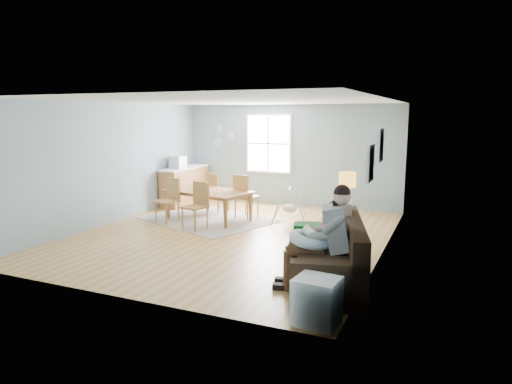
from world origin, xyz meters
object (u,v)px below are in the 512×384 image
at_px(dining_table, 208,205).
at_px(baby_swing, 290,207).
at_px(chair_se, 198,202).
at_px(chair_ne, 244,193).
at_px(sofa, 332,260).
at_px(counter, 185,185).
at_px(chair_nw, 216,190).
at_px(toddler, 326,226).
at_px(storage_cube, 316,301).
at_px(monitor, 178,162).
at_px(chair_sw, 170,197).
at_px(father, 323,234).
at_px(floor_lamp, 347,187).

relative_size(dining_table, baby_swing, 2.04).
distance_m(chair_se, baby_swing, 2.09).
bearing_deg(chair_ne, sofa, -47.82).
bearing_deg(counter, sofa, -39.33).
height_order(sofa, baby_swing, sofa).
height_order(sofa, chair_nw, chair_nw).
xyz_separation_m(chair_ne, counter, (-2.29, 1.04, -0.09)).
relative_size(toddler, chair_ne, 0.91).
bearing_deg(storage_cube, chair_se, 136.90).
bearing_deg(monitor, chair_nw, -14.40).
relative_size(chair_sw, chair_ne, 0.96).
bearing_deg(chair_sw, chair_se, -20.30).
bearing_deg(father, baby_swing, 115.93).
bearing_deg(sofa, counter, 140.67).
distance_m(father, floor_lamp, 1.85).
xyz_separation_m(storage_cube, chair_se, (-3.60, 3.37, 0.30)).
bearing_deg(father, sofa, 82.27).
height_order(dining_table, baby_swing, baby_swing).
distance_m(dining_table, chair_se, 0.88).
distance_m(dining_table, baby_swing, 1.92).
bearing_deg(chair_sw, father, -31.48).
height_order(counter, monitor, monitor).
bearing_deg(sofa, chair_se, 150.41).
bearing_deg(floor_lamp, father, -87.81).
bearing_deg(baby_swing, floor_lamp, -46.69).
bearing_deg(monitor, dining_table, -36.88).
bearing_deg(baby_swing, monitor, 168.28).
bearing_deg(chair_ne, floor_lamp, -32.35).
relative_size(chair_ne, counter, 0.58).
height_order(storage_cube, chair_sw, chair_sw).
bearing_deg(father, storage_cube, -78.19).
bearing_deg(chair_sw, counter, 113.18).
bearing_deg(chair_nw, toddler, -42.34).
height_order(father, chair_ne, father).
bearing_deg(sofa, father, -97.73).
height_order(toddler, chair_ne, toddler).
bearing_deg(father, chair_se, 145.80).
xyz_separation_m(chair_ne, monitor, (-2.27, 0.70, 0.57)).
relative_size(chair_nw, chair_ne, 0.95).
xyz_separation_m(chair_sw, monitor, (-0.83, 1.64, 0.60)).
distance_m(toddler, storage_cube, 1.72).
bearing_deg(floor_lamp, dining_table, 159.59).
distance_m(chair_sw, monitor, 1.93).
distance_m(floor_lamp, baby_swing, 2.57).
distance_m(sofa, father, 0.59).
distance_m(counter, monitor, 0.75).
xyz_separation_m(father, chair_sw, (-4.32, 2.64, -0.23)).
bearing_deg(floor_lamp, counter, 151.04).
relative_size(chair_se, counter, 0.56).
height_order(chair_nw, chair_ne, chair_ne).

